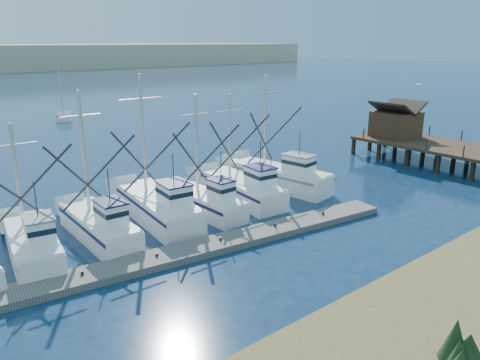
% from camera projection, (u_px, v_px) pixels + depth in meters
% --- Properties ---
extents(ground, '(500.00, 500.00, 0.00)m').
position_uv_depth(ground, '(361.00, 244.00, 28.08)').
color(ground, '#0C2239').
rests_on(ground, ground).
extents(floating_dock, '(30.38, 5.81, 0.40)m').
position_uv_depth(floating_dock, '(174.00, 255.00, 26.12)').
color(floating_dock, slate).
rests_on(floating_dock, ground).
extents(timber_pier, '(7.00, 20.00, 8.00)m').
position_uv_depth(timber_pier, '(426.00, 136.00, 46.63)').
color(timber_pier, black).
rests_on(timber_pier, ground).
extents(trawler_fleet, '(31.00, 9.64, 9.66)m').
position_uv_depth(trawler_fleet, '(130.00, 216.00, 29.80)').
color(trawler_fleet, white).
rests_on(trawler_fleet, ground).
extents(sailboat_near, '(3.77, 5.53, 8.10)m').
position_uv_depth(sailboat_near, '(64.00, 117.00, 71.91)').
color(sailboat_near, white).
rests_on(sailboat_near, ground).
extents(flying_gull, '(1.12, 0.21, 0.21)m').
position_uv_depth(flying_gull, '(417.00, 85.00, 39.69)').
color(flying_gull, white).
rests_on(flying_gull, ground).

